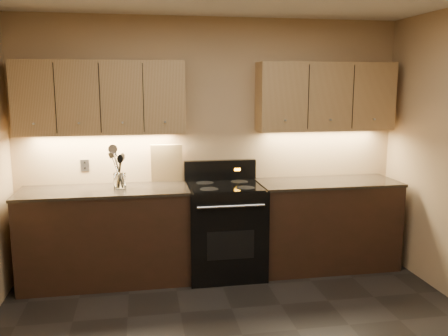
% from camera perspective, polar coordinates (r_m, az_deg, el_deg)
% --- Properties ---
extents(wall_back, '(4.00, 0.04, 2.60)m').
position_cam_1_polar(wall_back, '(4.98, -1.47, 2.80)').
color(wall_back, tan).
rests_on(wall_back, ground).
extents(counter_left, '(1.62, 0.62, 0.93)m').
position_cam_1_polar(counter_left, '(4.83, -14.01, -7.88)').
color(counter_left, black).
rests_on(counter_left, ground).
extents(counter_right, '(1.46, 0.62, 0.93)m').
position_cam_1_polar(counter_right, '(5.18, 12.19, -6.58)').
color(counter_right, black).
rests_on(counter_right, ground).
extents(stove, '(0.76, 0.68, 1.14)m').
position_cam_1_polar(stove, '(4.86, 0.08, -7.29)').
color(stove, black).
rests_on(stove, ground).
extents(upper_cab_left, '(1.60, 0.30, 0.70)m').
position_cam_1_polar(upper_cab_left, '(4.76, -14.57, 8.19)').
color(upper_cab_left, tan).
rests_on(upper_cab_left, wall_back).
extents(upper_cab_right, '(1.44, 0.30, 0.70)m').
position_cam_1_polar(upper_cab_right, '(5.11, 12.10, 8.39)').
color(upper_cab_right, tan).
rests_on(upper_cab_right, wall_back).
extents(outlet_plate, '(0.08, 0.01, 0.12)m').
position_cam_1_polar(outlet_plate, '(4.98, -16.40, 0.30)').
color(outlet_plate, '#B2B5BA').
rests_on(outlet_plate, wall_back).
extents(utensil_crock, '(0.15, 0.15, 0.15)m').
position_cam_1_polar(utensil_crock, '(4.71, -12.42, -1.57)').
color(utensil_crock, white).
rests_on(utensil_crock, counter_left).
extents(cutting_board, '(0.33, 0.13, 0.40)m').
position_cam_1_polar(cutting_board, '(4.91, -6.91, 0.59)').
color(cutting_board, tan).
rests_on(cutting_board, counter_left).
extents(wooden_spoon, '(0.12, 0.09, 0.33)m').
position_cam_1_polar(wooden_spoon, '(4.67, -12.81, -0.29)').
color(wooden_spoon, tan).
rests_on(wooden_spoon, utensil_crock).
extents(black_spoon, '(0.09, 0.12, 0.33)m').
position_cam_1_polar(black_spoon, '(4.71, -12.58, -0.26)').
color(black_spoon, black).
rests_on(black_spoon, utensil_crock).
extents(black_turner, '(0.17, 0.20, 0.38)m').
position_cam_1_polar(black_turner, '(4.65, -12.22, -0.06)').
color(black_turner, black).
rests_on(black_turner, utensil_crock).
extents(steel_spatula, '(0.20, 0.10, 0.38)m').
position_cam_1_polar(steel_spatula, '(4.69, -12.09, 0.01)').
color(steel_spatula, silver).
rests_on(steel_spatula, utensil_crock).
extents(steel_skimmer, '(0.19, 0.15, 0.42)m').
position_cam_1_polar(steel_skimmer, '(4.68, -12.00, 0.22)').
color(steel_skimmer, silver).
rests_on(steel_skimmer, utensil_crock).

